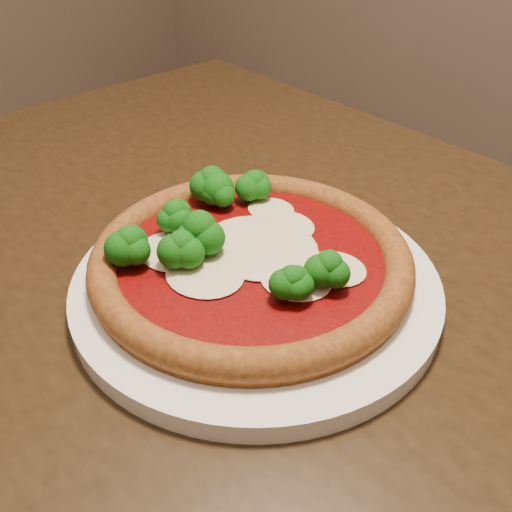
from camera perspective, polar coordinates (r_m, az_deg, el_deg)
The scene contains 3 objects.
dining_table at distance 0.60m, azimuth 5.02°, elevation -10.45°, with size 1.29×0.91×0.75m.
plate at distance 0.51m, azimuth 0.00°, elevation -2.82°, with size 0.32×0.32×0.02m, color white.
pizza at distance 0.51m, azimuth -0.98°, elevation 0.25°, with size 0.29×0.29×0.06m.
Camera 1 is at (0.41, -0.29, 1.08)m, focal length 40.00 mm.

